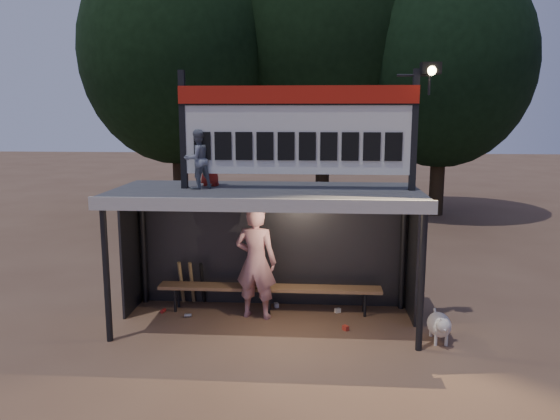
% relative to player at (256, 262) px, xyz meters
% --- Properties ---
extents(ground, '(80.00, 80.00, 0.00)m').
position_rel_player_xyz_m(ground, '(0.21, -0.28, -1.00)').
color(ground, brown).
rests_on(ground, ground).
extents(player, '(0.81, 0.61, 2.01)m').
position_rel_player_xyz_m(player, '(0.00, 0.00, 0.00)').
color(player, silver).
rests_on(player, ground).
extents(child_a, '(0.59, 0.59, 0.96)m').
position_rel_player_xyz_m(child_a, '(-0.91, -0.33, 1.80)').
color(child_a, slate).
rests_on(child_a, dugout_shelter).
extents(child_b, '(0.48, 0.39, 0.86)m').
position_rel_player_xyz_m(child_b, '(-0.77, 0.04, 1.75)').
color(child_b, '#AD241A').
rests_on(child_b, dugout_shelter).
extents(dugout_shelter, '(5.10, 2.08, 2.32)m').
position_rel_player_xyz_m(dugout_shelter, '(0.21, -0.04, 0.84)').
color(dugout_shelter, '#3B3C3E').
rests_on(dugout_shelter, ground).
extents(scoreboard_assembly, '(4.10, 0.27, 1.99)m').
position_rel_player_xyz_m(scoreboard_assembly, '(0.77, -0.29, 2.32)').
color(scoreboard_assembly, black).
rests_on(scoreboard_assembly, dugout_shelter).
extents(bench, '(4.00, 0.35, 0.48)m').
position_rel_player_xyz_m(bench, '(0.21, 0.27, -0.57)').
color(bench, '#906744').
rests_on(bench, ground).
extents(tree_left, '(6.46, 6.46, 9.27)m').
position_rel_player_xyz_m(tree_left, '(-3.79, 9.72, 4.51)').
color(tree_left, black).
rests_on(tree_left, ground).
extents(tree_mid, '(7.22, 7.22, 10.36)m').
position_rel_player_xyz_m(tree_mid, '(1.21, 11.22, 5.16)').
color(tree_mid, '#312215').
rests_on(tree_mid, ground).
extents(tree_right, '(6.08, 6.08, 8.72)m').
position_rel_player_xyz_m(tree_right, '(5.21, 10.22, 4.19)').
color(tree_right, '#312416').
rests_on(tree_right, ground).
extents(dog, '(0.36, 0.81, 0.49)m').
position_rel_player_xyz_m(dog, '(2.98, -0.86, -0.72)').
color(dog, white).
rests_on(dog, ground).
extents(bats, '(0.48, 0.33, 0.84)m').
position_rel_player_xyz_m(bats, '(-1.27, 0.54, -0.57)').
color(bats, '#9D7B49').
rests_on(bats, ground).
extents(litter, '(3.34, 1.12, 0.08)m').
position_rel_player_xyz_m(litter, '(0.12, 0.06, -0.96)').
color(litter, red).
rests_on(litter, ground).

